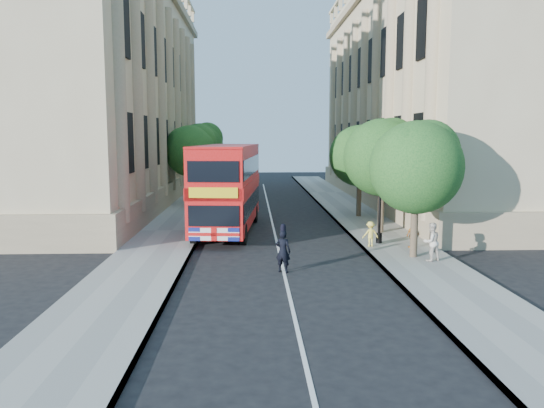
{
  "coord_description": "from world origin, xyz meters",
  "views": [
    {
      "loc": [
        -1.24,
        -19.46,
        5.35
      ],
      "look_at": [
        -0.34,
        4.36,
        2.3
      ],
      "focal_mm": 35.0,
      "sensor_mm": 36.0,
      "label": 1
    }
  ],
  "objects": [
    {
      "name": "tree_left_back",
      "position": [
        -5.96,
        30.03,
        4.71
      ],
      "size": [
        4.2,
        4.2,
        6.65
      ],
      "color": "#473828",
      "rests_on": "ground"
    },
    {
      "name": "tree_right_far",
      "position": [
        5.84,
        15.03,
        4.31
      ],
      "size": [
        4.0,
        4.0,
        6.15
      ],
      "color": "#473828",
      "rests_on": "ground"
    },
    {
      "name": "child_a",
      "position": [
        6.32,
        4.86,
        0.74
      ],
      "size": [
        0.78,
        0.61,
        1.23
      ],
      "primitive_type": "imported",
      "rotation": [
        0.0,
        0.0,
        3.64
      ],
      "color": "#C37022",
      "rests_on": "pavement_right"
    },
    {
      "name": "tree_right_mid",
      "position": [
        5.84,
        9.03,
        4.45
      ],
      "size": [
        4.2,
        4.2,
        6.37
      ],
      "color": "#473828",
      "rests_on": "ground"
    },
    {
      "name": "tree_left_far",
      "position": [
        -5.96,
        22.03,
        4.44
      ],
      "size": [
        4.0,
        4.0,
        6.3
      ],
      "color": "#473828",
      "rests_on": "ground"
    },
    {
      "name": "lamp_post",
      "position": [
        5.0,
        6.0,
        2.51
      ],
      "size": [
        0.32,
        0.32,
        5.16
      ],
      "color": "black",
      "rests_on": "pavement_right"
    },
    {
      "name": "child_b",
      "position": [
        4.4,
        5.25,
        0.72
      ],
      "size": [
        0.83,
        0.54,
        1.2
      ],
      "primitive_type": "imported",
      "rotation": [
        0.0,
        0.0,
        3.27
      ],
      "color": "#FBE055",
      "rests_on": "pavement_right"
    },
    {
      "name": "police_constable",
      "position": [
        -0.03,
        1.0,
        0.84
      ],
      "size": [
        0.73,
        0.62,
        1.69
      ],
      "primitive_type": "imported",
      "rotation": [
        0.0,
        0.0,
        2.71
      ],
      "color": "black",
      "rests_on": "ground"
    },
    {
      "name": "building_right",
      "position": [
        13.8,
        24.0,
        9.0
      ],
      "size": [
        12.0,
        38.0,
        18.0
      ],
      "primitive_type": "cube",
      "color": "tan",
      "rests_on": "ground"
    },
    {
      "name": "building_left",
      "position": [
        -13.8,
        24.0,
        9.0
      ],
      "size": [
        12.0,
        38.0,
        18.0
      ],
      "primitive_type": "cube",
      "color": "tan",
      "rests_on": "ground"
    },
    {
      "name": "pavement_left",
      "position": [
        -5.75,
        10.0,
        0.06
      ],
      "size": [
        3.5,
        80.0,
        0.12
      ],
      "primitive_type": "cube",
      "color": "gray",
      "rests_on": "ground"
    },
    {
      "name": "tree_right_near",
      "position": [
        5.84,
        3.03,
        4.25
      ],
      "size": [
        4.0,
        4.0,
        6.08
      ],
      "color": "#473828",
      "rests_on": "ground"
    },
    {
      "name": "box_van",
      "position": [
        -2.42,
        13.88,
        1.42
      ],
      "size": [
        2.4,
        5.2,
        2.9
      ],
      "rotation": [
        0.0,
        0.0,
        -0.07
      ],
      "color": "black",
      "rests_on": "ground"
    },
    {
      "name": "pavement_right",
      "position": [
        5.75,
        10.0,
        0.06
      ],
      "size": [
        3.5,
        80.0,
        0.12
      ],
      "primitive_type": "cube",
      "color": "gray",
      "rests_on": "ground"
    },
    {
      "name": "ground",
      "position": [
        0.0,
        0.0,
        0.0
      ],
      "size": [
        120.0,
        120.0,
        0.0
      ],
      "primitive_type": "plane",
      "color": "black",
      "rests_on": "ground"
    },
    {
      "name": "double_decker_bus",
      "position": [
        -2.6,
        10.06,
        2.64
      ],
      "size": [
        3.57,
        10.52,
        4.77
      ],
      "rotation": [
        0.0,
        0.0,
        -0.08
      ],
      "color": "red",
      "rests_on": "ground"
    },
    {
      "name": "woman_pedestrian",
      "position": [
        6.3,
        2.2,
        0.94
      ],
      "size": [
        0.96,
        0.86,
        1.63
      ],
      "primitive_type": "imported",
      "rotation": [
        0.0,
        0.0,
        3.5
      ],
      "color": "beige",
      "rests_on": "pavement_right"
    }
  ]
}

